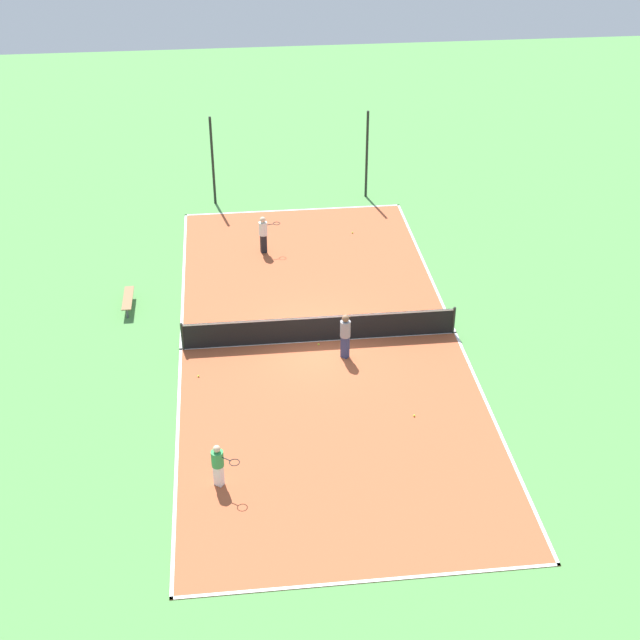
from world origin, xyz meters
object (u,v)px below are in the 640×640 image
player_far_white (263,232)px  fence_post_back_right (367,155)px  player_baseline_gray (345,333)px  tennis_ball_far_baseline (198,376)px  tennis_ball_near_net (414,416)px  fence_post_back_left (213,161)px  tennis_net (320,328)px  tennis_ball_midcourt (319,344)px  player_far_green (218,463)px  bench (128,299)px  tennis_ball_right_alley (352,233)px

player_far_white → fence_post_back_right: bearing=32.6°
player_baseline_gray → tennis_ball_far_baseline: player_baseline_gray is taller
tennis_ball_near_net → fence_post_back_left: 18.35m
player_baseline_gray → tennis_ball_far_baseline: (-5.11, -0.65, -0.95)m
tennis_net → fence_post_back_right: 13.06m
fence_post_back_left → player_baseline_gray: bearing=-72.2°
player_baseline_gray → tennis_ball_near_net: 4.11m
tennis_ball_near_net → tennis_ball_midcourt: bearing=120.1°
tennis_ball_near_net → fence_post_back_right: 17.34m
tennis_net → player_far_green: size_ratio=6.92×
bench → tennis_ball_midcourt: size_ratio=26.14×
tennis_ball_far_baseline → fence_post_back_left: size_ratio=0.02×
tennis_net → tennis_ball_far_baseline: tennis_net is taller
tennis_ball_right_alley → fence_post_back_right: 4.63m
tennis_net → fence_post_back_right: bearing=73.8°
fence_post_back_right → tennis_net: bearing=-106.2°
tennis_ball_right_alley → tennis_net: bearing=-105.8°
tennis_net → fence_post_back_left: bearing=106.2°
player_far_white → tennis_ball_far_baseline: (-2.75, -8.89, -0.91)m
tennis_ball_midcourt → tennis_net: bearing=73.3°
player_baseline_gray → bench: bearing=-167.5°
tennis_ball_near_net → tennis_ball_far_baseline: bearing=156.7°
player_baseline_gray → fence_post_back_right: bearing=119.4°
tennis_ball_right_alley → tennis_ball_far_baseline: same height
tennis_ball_midcourt → tennis_ball_near_net: size_ratio=1.00×
tennis_ball_far_baseline → player_far_white: bearing=72.8°
tennis_net → bench: (-7.02, 3.14, -0.17)m
player_far_white → tennis_ball_right_alley: player_far_white is taller
bench → fence_post_back_right: bearing=-48.8°
player_far_green → tennis_ball_far_baseline: 5.53m
tennis_net → fence_post_back_left: size_ratio=2.33×
fence_post_back_right → bench: bearing=-138.8°
player_far_white → tennis_ball_near_net: size_ratio=24.28×
tennis_ball_far_baseline → player_far_green: bearing=-83.3°
fence_post_back_right → player_far_white: bearing=-134.4°
tennis_net → tennis_ball_far_baseline: bearing=-157.9°
bench → player_far_white: (5.42, 3.98, 0.58)m
tennis_net → player_far_white: size_ratio=5.98×
tennis_net → fence_post_back_right: size_ratio=2.33×
tennis_net → tennis_ball_near_net: tennis_net is taller
bench → player_baseline_gray: bearing=-118.8°
player_baseline_gray → player_far_white: player_baseline_gray is taller
tennis_net → player_far_green: bearing=-117.3°
tennis_ball_far_baseline → fence_post_back_left: (0.74, 14.23, 2.06)m
tennis_ball_near_net → tennis_ball_right_alley: bearing=90.4°
tennis_net → player_far_white: 7.31m
tennis_ball_near_net → fence_post_back_right: bearing=86.3°
player_baseline_gray → fence_post_back_right: 13.92m
bench → player_far_green: bearing=-162.3°
tennis_net → player_far_white: bearing=102.7°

